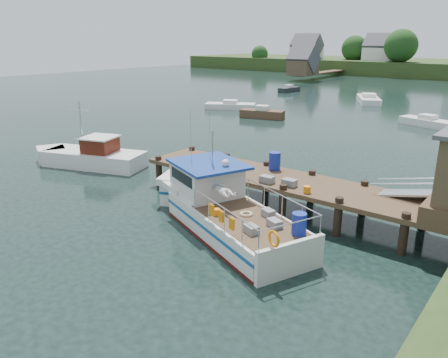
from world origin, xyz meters
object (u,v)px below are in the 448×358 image
Objects in this scene: lobster_boat at (220,207)px; moored_d at (368,99)px; dock at (406,183)px; moored_rowboat at (262,113)px; moored_e at (289,89)px; moored_a at (230,106)px; moored_b at (427,122)px; work_boat at (90,156)px.

lobster_boat is 40.28m from moored_d.
moored_rowboat is at bearing 134.76° from dock.
moored_rowboat is 0.66× the size of moored_d.
moored_d is 13.50m from moored_e.
lobster_boat is at bearing -151.26° from dock.
lobster_boat is 48.06m from moored_e.
dock is 32.99m from moored_a.
moored_rowboat reaches higher than moored_b.
moored_e is (-8.79, 20.41, -0.07)m from moored_rowboat.
work_boat reaches higher than moored_rowboat.
moored_a is 17.47m from moored_d.
moored_d is (3.30, 37.27, -0.21)m from work_boat.
moored_b is at bearing 44.41° from work_boat.
lobster_boat is at bearing -29.21° from work_boat.
moored_a is at bearing 170.97° from moored_rowboat.
work_boat is at bearing -72.98° from moored_rowboat.
moored_a is 0.84× the size of moored_d.
dock reaches higher than moored_a.
dock is at bearing -95.01° from moored_b.
moored_a is at bearing 138.86° from dock.
moored_b reaches higher than moored_a.
moored_d is (10.05, 14.29, 0.04)m from moored_a.
moored_a is at bearing 148.77° from lobster_boat.
moored_rowboat is at bearing -32.53° from moored_a.
work_boat is at bearing -92.58° from moored_d.
moored_e is (-2.96, 17.88, 0.01)m from moored_a.
work_boat is 1.10× the size of moored_d.
moored_a is (-6.76, 22.98, -0.25)m from work_boat.
dock is 18.17m from work_boat.
lobster_boat is at bearing -66.70° from moored_e.
moored_d is at bearing 45.79° from moored_a.
moored_e is (-13.02, 3.59, -0.02)m from moored_d.
moored_d is (-14.75, 35.96, -1.84)m from dock.
moored_b is at bearing 35.92° from moored_rowboat.
work_boat is 1.31× the size of moored_a.
moored_e is at bearing 127.71° from moored_rowboat.
moored_a is at bearing -83.94° from moored_e.
moored_rowboat is at bearing -101.63° from moored_d.
moored_d is at bearing 90.30° from moored_rowboat.
moored_e reaches higher than moored_a.
moored_b is (13.78, 5.43, -0.07)m from moored_rowboat.
lobster_boat reaches higher than moored_rowboat.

